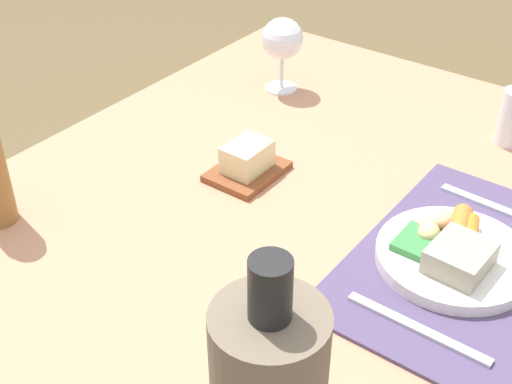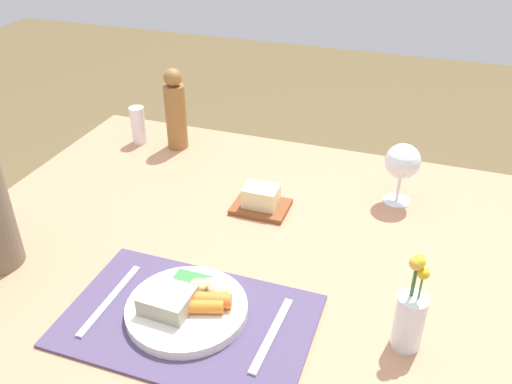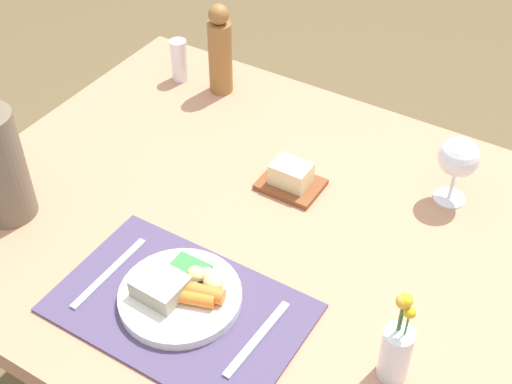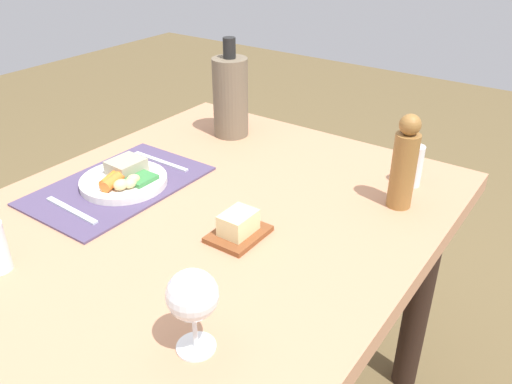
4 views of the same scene
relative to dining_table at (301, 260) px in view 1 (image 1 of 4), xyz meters
name	(u,v)px [view 1 (image 1 of 4)]	position (x,y,z in m)	size (l,w,h in m)	color
dining_table	(301,260)	(0.00, 0.00, 0.00)	(1.22, 1.00, 0.77)	tan
placemat	(463,264)	(0.02, -0.26, 0.11)	(0.44, 0.28, 0.01)	#4D3F61
dinner_plate	(453,252)	(0.01, -0.25, 0.13)	(0.22, 0.22, 0.05)	white
fork	(417,328)	(-0.14, -0.27, 0.12)	(0.01, 0.20, 0.01)	silver
knife	(496,207)	(0.17, -0.25, 0.12)	(0.01, 0.18, 0.01)	silver
wine_glass	(282,40)	(0.32, 0.27, 0.22)	(0.08, 0.08, 0.15)	white
butter_dish	(247,163)	(0.02, 0.13, 0.13)	(0.13, 0.10, 0.06)	brown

